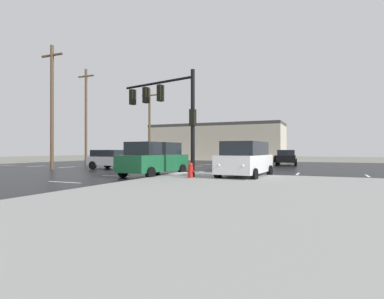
% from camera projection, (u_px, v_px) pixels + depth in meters
% --- Properties ---
extents(ground_plane, '(120.00, 120.00, 0.00)m').
position_uv_depth(ground_plane, '(163.00, 170.00, 24.12)').
color(ground_plane, slate).
extents(road_asphalt, '(44.00, 44.00, 0.02)m').
position_uv_depth(road_asphalt, '(163.00, 170.00, 24.12)').
color(road_asphalt, black).
rests_on(road_asphalt, ground_plane).
extents(sidewalk_corner, '(18.00, 18.00, 0.14)m').
position_uv_depth(sidewalk_corner, '(340.00, 206.00, 8.35)').
color(sidewalk_corner, gray).
rests_on(sidewalk_corner, ground_plane).
extents(snow_strip_curbside, '(4.00, 1.60, 0.06)m').
position_uv_depth(snow_strip_curbside, '(205.00, 174.00, 18.47)').
color(snow_strip_curbside, white).
rests_on(snow_strip_curbside, sidewalk_corner).
extents(lane_markings, '(36.15, 36.15, 0.01)m').
position_uv_depth(lane_markings, '(169.00, 172.00, 22.38)').
color(lane_markings, silver).
rests_on(lane_markings, road_asphalt).
extents(traffic_signal_mast, '(5.23, 1.43, 5.81)m').
position_uv_depth(traffic_signal_mast, '(168.00, 105.00, 17.66)').
color(traffic_signal_mast, black).
rests_on(traffic_signal_mast, sidewalk_corner).
extents(fire_hydrant, '(0.48, 0.26, 0.79)m').
position_uv_depth(fire_hydrant, '(191.00, 170.00, 16.02)').
color(fire_hydrant, red).
rests_on(fire_hydrant, sidewalk_corner).
extents(strip_building_background, '(22.81, 8.00, 6.06)m').
position_uv_depth(strip_building_background, '(216.00, 142.00, 53.72)').
color(strip_building_background, '#BCB29E').
rests_on(strip_building_background, ground_plane).
extents(sedan_silver, '(4.58, 2.12, 1.58)m').
position_uv_depth(sedan_silver, '(113.00, 159.00, 25.32)').
color(sedan_silver, '#B7BABF').
rests_on(sedan_silver, road_asphalt).
extents(sedan_tan, '(4.67, 2.38, 1.58)m').
position_uv_depth(sedan_tan, '(251.00, 157.00, 32.14)').
color(sedan_tan, tan).
rests_on(sedan_tan, road_asphalt).
extents(sedan_blue, '(2.06, 4.56, 1.58)m').
position_uv_depth(sedan_blue, '(242.00, 160.00, 22.76)').
color(sedan_blue, navy).
rests_on(sedan_blue, road_asphalt).
extents(suv_white, '(2.43, 4.94, 2.03)m').
position_uv_depth(suv_white, '(245.00, 159.00, 17.18)').
color(suv_white, white).
rests_on(suv_white, road_asphalt).
extents(sedan_black, '(2.26, 4.63, 1.58)m').
position_uv_depth(sedan_black, '(287.00, 157.00, 31.93)').
color(sedan_black, black).
rests_on(sedan_black, road_asphalt).
extents(suv_green, '(2.58, 4.99, 2.03)m').
position_uv_depth(suv_green, '(154.00, 158.00, 18.44)').
color(suv_green, '#195933').
rests_on(suv_green, road_asphalt).
extents(utility_pole_mid, '(2.20, 0.28, 10.04)m').
position_uv_depth(utility_pole_mid, '(52.00, 105.00, 24.81)').
color(utility_pole_mid, brown).
rests_on(utility_pole_mid, ground_plane).
extents(utility_pole_far, '(2.20, 0.28, 10.79)m').
position_uv_depth(utility_pole_far, '(86.00, 115.00, 34.96)').
color(utility_pole_far, brown).
rests_on(utility_pole_far, ground_plane).
extents(utility_pole_distant, '(2.20, 0.28, 9.28)m').
position_uv_depth(utility_pole_distant, '(150.00, 124.00, 38.73)').
color(utility_pole_distant, brown).
rests_on(utility_pole_distant, ground_plane).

